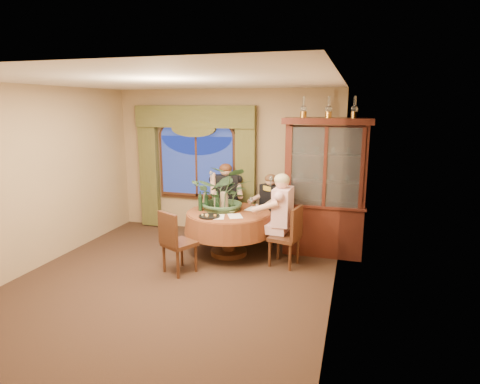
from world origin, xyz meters
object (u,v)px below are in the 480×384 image
(oil_lamp_center, at_px, (329,107))
(chair_back_right, at_px, (273,218))
(centerpiece_plant, at_px, (225,171))
(wine_bottle_2, at_px, (206,201))
(chair_front_left, at_px, (179,242))
(person_scarf, at_px, (271,209))
(wine_bottle_3, at_px, (216,201))
(wine_bottle_4, at_px, (217,202))
(oil_lamp_left, at_px, (304,107))
(stoneware_vase, at_px, (224,201))
(olive_bowl, at_px, (231,211))
(chair_back, at_px, (228,211))
(china_cabinet, at_px, (325,188))
(wine_bottle_1, at_px, (205,199))
(person_pink, at_px, (282,218))
(wine_bottle_0, at_px, (217,198))
(dining_table, at_px, (229,233))
(chair_right, at_px, (284,236))
(person_back, at_px, (226,200))
(wine_bottle_5, at_px, (200,201))
(oil_lamp_right, at_px, (355,107))

(oil_lamp_center, relative_size, chair_back_right, 0.35)
(centerpiece_plant, bearing_deg, wine_bottle_2, -147.59)
(chair_front_left, relative_size, person_scarf, 0.75)
(wine_bottle_3, xyz_separation_m, wine_bottle_4, (0.05, -0.08, 0.00))
(chair_front_left, bearing_deg, oil_lamp_left, 69.02)
(oil_lamp_center, relative_size, person_scarf, 0.26)
(stoneware_vase, relative_size, olive_bowl, 2.03)
(chair_back, bearing_deg, china_cabinet, 145.57)
(person_scarf, bearing_deg, wine_bottle_1, 69.04)
(chair_back, distance_m, person_pink, 1.68)
(oil_lamp_left, height_order, centerpiece_plant, oil_lamp_left)
(chair_back, distance_m, wine_bottle_0, 0.91)
(chair_back, bearing_deg, chair_front_left, 67.15)
(dining_table, height_order, wine_bottle_1, wine_bottle_1)
(chair_right, height_order, person_pink, person_pink)
(chair_front_left, relative_size, wine_bottle_3, 2.91)
(wine_bottle_1, relative_size, wine_bottle_2, 1.00)
(chair_back_right, relative_size, person_back, 0.67)
(stoneware_vase, xyz_separation_m, wine_bottle_3, (-0.12, -0.07, 0.01))
(chair_right, bearing_deg, wine_bottle_3, 90.52)
(chair_back_right, relative_size, wine_bottle_2, 2.91)
(wine_bottle_1, bearing_deg, wine_bottle_4, -28.65)
(dining_table, distance_m, chair_right, 1.01)
(oil_lamp_left, relative_size, stoneware_vase, 1.12)
(olive_bowl, relative_size, wine_bottle_3, 0.45)
(person_pink, xyz_separation_m, wine_bottle_5, (-1.40, -0.01, 0.19))
(wine_bottle_3, bearing_deg, oil_lamp_center, 14.64)
(chair_right, bearing_deg, chair_front_left, 127.81)
(china_cabinet, relative_size, wine_bottle_5, 6.96)
(dining_table, xyz_separation_m, person_back, (-0.36, 0.93, 0.34))
(stoneware_vase, relative_size, wine_bottle_1, 0.92)
(china_cabinet, relative_size, oil_lamp_right, 6.76)
(wine_bottle_0, height_order, wine_bottle_5, same)
(person_scarf, height_order, wine_bottle_5, person_scarf)
(person_scarf, distance_m, wine_bottle_2, 1.29)
(person_pink, bearing_deg, olive_bowl, 92.88)
(chair_right, bearing_deg, wine_bottle_1, 89.44)
(wine_bottle_4, bearing_deg, chair_back_right, 44.86)
(chair_back_right, distance_m, wine_bottle_4, 1.21)
(oil_lamp_right, height_order, person_back, oil_lamp_right)
(chair_back_right, relative_size, stoneware_vase, 3.17)
(dining_table, bearing_deg, oil_lamp_center, 18.09)
(chair_front_left, distance_m, wine_bottle_4, 1.03)
(chair_front_left, xyz_separation_m, wine_bottle_1, (0.02, 1.03, 0.44))
(china_cabinet, height_order, oil_lamp_center, oil_lamp_center)
(china_cabinet, relative_size, centerpiece_plant, 1.97)
(oil_lamp_center, xyz_separation_m, wine_bottle_5, (-2.01, -0.56, -1.55))
(wine_bottle_0, xyz_separation_m, wine_bottle_3, (0.04, -0.18, 0.00))
(olive_bowl, xyz_separation_m, wine_bottle_5, (-0.55, -0.02, 0.14))
(olive_bowl, height_order, wine_bottle_2, wine_bottle_2)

